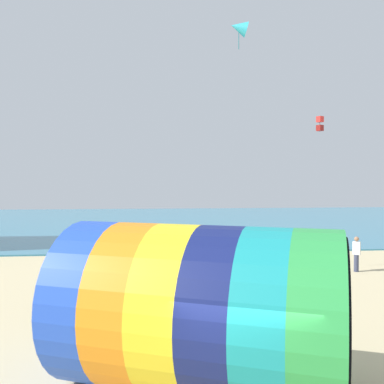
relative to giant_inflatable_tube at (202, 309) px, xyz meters
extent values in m
cube|color=teal|center=(0.47, 37.54, -1.81)|extent=(120.00, 40.00, 0.10)
cylinder|color=blue|center=(-2.34, 0.98, 0.00)|extent=(2.37, 3.82, 3.73)
cylinder|color=orange|center=(-1.41, 0.59, 0.00)|extent=(2.37, 3.82, 3.73)
cylinder|color=yellow|center=(-0.49, 0.20, 0.00)|extent=(2.37, 3.82, 3.73)
cylinder|color=navy|center=(0.44, -0.18, 0.00)|extent=(2.37, 3.82, 3.73)
cylinder|color=teal|center=(1.37, -0.57, 0.00)|extent=(2.37, 3.82, 3.73)
cylinder|color=green|center=(2.29, -0.96, 0.00)|extent=(2.37, 3.82, 3.73)
cylinder|color=black|center=(2.77, -1.16, 0.00)|extent=(1.38, 3.18, 3.43)
cube|color=red|center=(8.81, 15.15, 6.40)|extent=(0.43, 0.43, 0.34)
cube|color=maroon|center=(8.81, 15.15, 5.89)|extent=(0.43, 0.43, 0.34)
cylinder|color=black|center=(8.81, 15.15, 6.15)|extent=(0.02, 0.02, 0.92)
cone|color=#2DB2C6|center=(2.97, 10.49, 9.94)|extent=(0.96, 0.80, 0.91)
cylinder|color=#1B6B77|center=(2.97, 10.49, 9.34)|extent=(0.03, 0.03, 0.81)
cylinder|color=#726651|center=(-4.70, 9.63, -1.44)|extent=(0.24, 0.24, 0.84)
cube|color=#2D4CA5|center=(-4.70, 9.63, -0.70)|extent=(0.32, 0.41, 0.63)
sphere|color=tan|center=(-4.70, 9.63, -0.25)|extent=(0.23, 0.23, 0.23)
cylinder|color=#383D56|center=(9.32, 11.48, -1.42)|extent=(0.24, 0.24, 0.88)
cube|color=white|center=(9.32, 11.48, -0.65)|extent=(0.42, 0.40, 0.66)
sphere|color=#9E7051|center=(9.32, 11.48, -0.18)|extent=(0.24, 0.24, 0.24)
cylinder|color=#383D56|center=(-4.53, 6.43, -1.44)|extent=(0.24, 0.24, 0.85)
cube|color=#232328|center=(-4.53, 6.43, -0.70)|extent=(0.42, 0.35, 0.63)
sphere|color=beige|center=(-4.53, 6.43, -0.25)|extent=(0.23, 0.23, 0.23)
camera|label=1|loc=(-1.10, -9.35, 2.88)|focal=40.00mm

